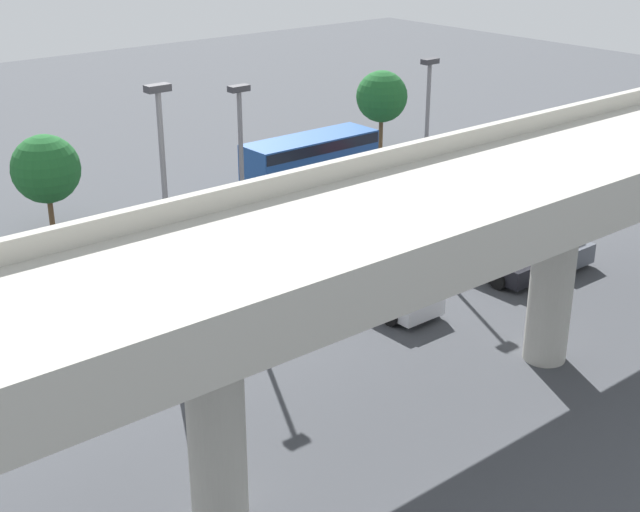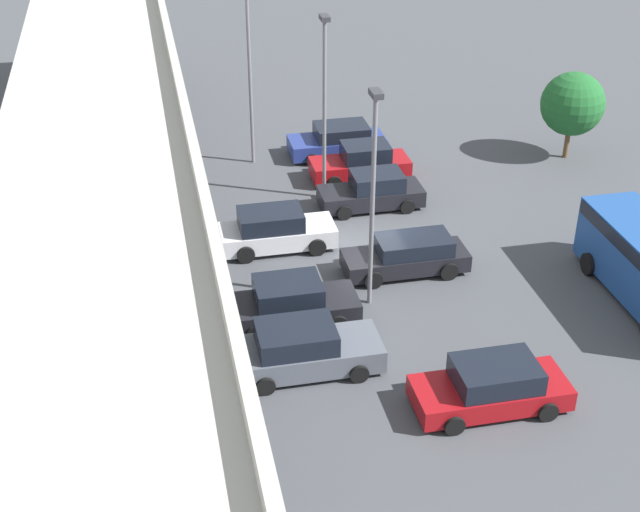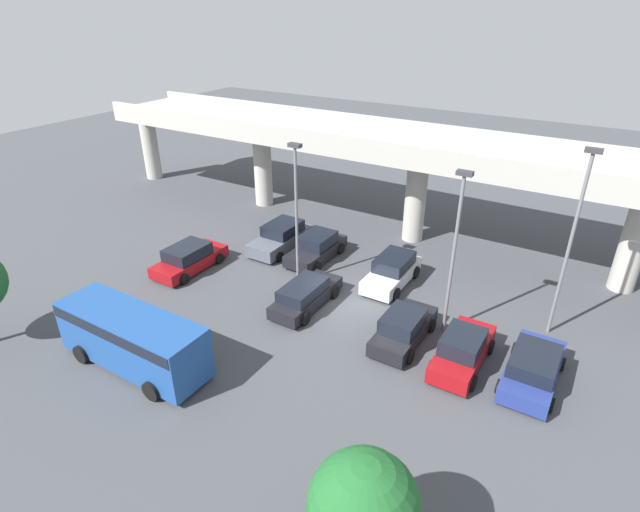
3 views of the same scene
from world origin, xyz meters
The scene contains 15 objects.
ground_plane centered at (0.00, 0.00, 0.00)m, with size 107.14×107.14×0.00m, color #424449.
highway_overpass centered at (0.00, 9.83, 5.69)m, with size 51.36×6.13×7.17m.
parked_car_0 centered at (-9.76, -1.19, 0.73)m, with size 2.19×4.75×1.57m.
parked_car_1 centered at (-6.77, 4.05, 0.77)m, with size 2.24×4.85×1.66m.
parked_car_2 centered at (-4.00, 3.97, 0.76)m, with size 2.15×4.63×1.64m.
parked_car_3 centered at (-1.60, -1.00, 0.72)m, with size 1.97×4.75×1.47m.
parked_car_4 centered at (1.28, 3.62, 0.79)m, with size 2.07×4.58×1.66m.
parked_car_5 centered at (3.97, -1.10, 0.73)m, with size 2.02×4.49×1.60m.
parked_car_6 centered at (6.87, -1.33, 0.77)m, with size 2.03×4.54×1.70m.
parked_car_7 centered at (9.75, -0.90, 0.73)m, with size 2.22×4.66×1.55m.
shuttle_bus centered at (-5.42, -8.87, 1.56)m, with size 7.24×2.58×2.62m.
lamp_post_near_aisle centered at (9.77, 3.30, 5.27)m, with size 0.70×0.35×9.13m.
lamp_post_mid_lot centered at (5.35, 0.75, 4.75)m, with size 0.70×0.35×8.13m.
lamp_post_by_overpass centered at (-3.39, 0.97, 4.71)m, with size 0.70×0.35×8.05m.
tree_front_centre centered at (7.18, -11.70, 2.74)m, with size 3.03×3.03×4.26m.
Camera 3 is at (10.68, -19.59, 14.54)m, focal length 28.00 mm.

